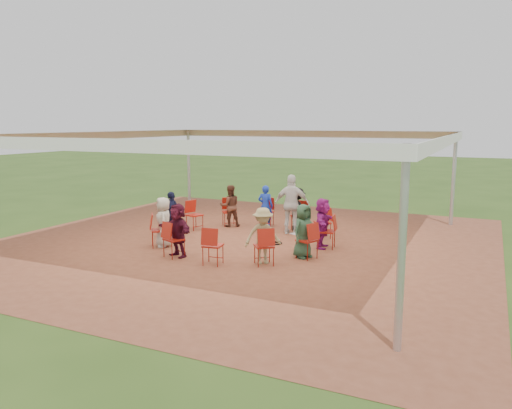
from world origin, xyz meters
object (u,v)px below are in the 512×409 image
at_px(chair_8, 159,230).
at_px(chair_11, 264,246).
at_px(chair_1, 327,232).
at_px(chair_6, 194,215).
at_px(person_seated_0, 303,231).
at_px(chair_7, 168,222).
at_px(person_seated_3, 265,206).
at_px(person_seated_4, 230,206).
at_px(person_seated_1, 323,223).
at_px(person_seated_5, 172,214).
at_px(person_seated_6, 164,222).
at_px(chair_4, 266,212).
at_px(cable_coil, 276,243).
at_px(person_seated_2, 297,209).
at_px(standing_person, 292,204).
at_px(person_seated_7, 178,230).
at_px(chair_5, 229,212).
at_px(chair_0, 307,241).
at_px(laptop, 298,232).
at_px(chair_3, 300,216).
at_px(chair_2, 322,223).
at_px(person_seated_8, 263,236).
at_px(chair_10, 213,246).
at_px(chair_9, 174,240).

bearing_deg(chair_8, chair_11, 45.00).
height_order(chair_1, chair_6, same).
bearing_deg(person_seated_0, chair_6, 90.00).
xyz_separation_m(chair_7, person_seated_3, (1.96, 2.49, 0.22)).
relative_size(chair_7, chair_8, 1.00).
bearing_deg(person_seated_4, person_seated_1, 120.00).
bearing_deg(person_seated_5, person_seated_6, 15.00).
height_order(chair_4, cable_coil, chair_4).
height_order(chair_1, person_seated_2, person_seated_2).
height_order(person_seated_0, standing_person, standing_person).
relative_size(person_seated_3, person_seated_7, 1.00).
height_order(chair_5, person_seated_3, person_seated_3).
xyz_separation_m(chair_0, cable_coil, (-1.25, 1.05, -0.43)).
xyz_separation_m(chair_6, person_seated_3, (1.82, 1.31, 0.22)).
height_order(chair_5, chair_8, same).
bearing_deg(laptop, person_seated_4, 74.41).
height_order(chair_1, laptop, chair_1).
height_order(chair_3, person_seated_2, person_seated_2).
relative_size(chair_2, person_seated_8, 0.68).
relative_size(person_seated_0, standing_person, 0.75).
relative_size(chair_1, chair_5, 1.00).
distance_m(chair_4, chair_6, 2.30).
distance_m(person_seated_8, cable_coil, 2.07).
bearing_deg(chair_1, chair_11, 150.00).
height_order(chair_10, person_seated_2, person_seated_2).
xyz_separation_m(person_seated_2, cable_coil, (0.08, -1.82, -0.65)).
distance_m(chair_5, person_seated_1, 3.89).
xyz_separation_m(chair_10, person_seated_8, (1.02, 0.57, 0.22)).
xyz_separation_m(chair_8, person_seated_8, (3.16, -0.28, 0.22)).
relative_size(chair_5, person_seated_8, 0.68).
bearing_deg(person_seated_2, chair_8, 74.59).
bearing_deg(person_seated_5, person_seated_2, 120.00).
xyz_separation_m(person_seated_2, person_seated_5, (-2.96, -2.34, 0.00)).
relative_size(chair_6, person_seated_2, 0.68).
bearing_deg(chair_11, person_seated_2, 60.89).
xyz_separation_m(person_seated_3, person_seated_8, (1.67, -3.86, 0.00)).
relative_size(chair_1, chair_3, 1.00).
distance_m(chair_5, person_seated_7, 3.89).
height_order(chair_3, person_seated_3, person_seated_3).
bearing_deg(person_seated_4, person_seated_2, 150.00).
bearing_deg(chair_2, chair_3, 15.00).
distance_m(chair_6, person_seated_2, 3.18).
height_order(chair_3, person_seated_4, person_seated_4).
distance_m(chair_6, chair_7, 1.19).
bearing_deg(person_seated_6, chair_2, 90.00).
relative_size(chair_4, person_seated_3, 0.68).
distance_m(chair_9, laptop, 3.06).
bearing_deg(person_seated_6, chair_9, 9.29).
bearing_deg(person_seated_2, chair_0, 136.53).
xyz_separation_m(chair_9, person_seated_3, (0.53, 4.29, 0.22)).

